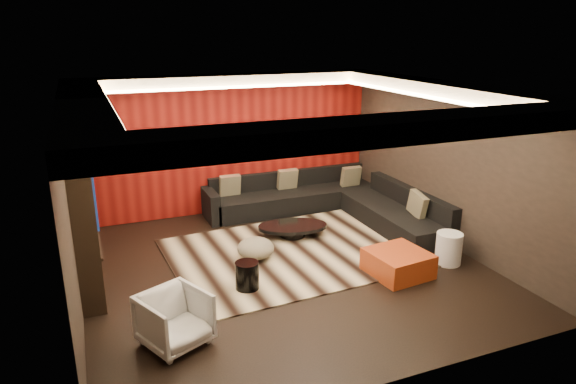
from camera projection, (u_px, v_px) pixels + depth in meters
name	position (u px, v px, depth m)	size (l,w,h in m)	color
floor	(285.00, 268.00, 8.14)	(6.00, 6.00, 0.02)	black
ceiling	(284.00, 88.00, 7.29)	(6.00, 6.00, 0.02)	silver
wall_back	(229.00, 144.00, 10.37)	(6.00, 0.02, 2.80)	black
wall_left	(69.00, 208.00, 6.63)	(0.02, 6.00, 2.80)	black
wall_right	(447.00, 164.00, 8.80)	(0.02, 6.00, 2.80)	black
red_feature_wall	(230.00, 144.00, 10.34)	(5.98, 0.05, 2.78)	#6B0C0A
soffit_back	(231.00, 80.00, 9.71)	(6.00, 0.60, 0.22)	silver
soffit_front	(389.00, 129.00, 4.94)	(6.00, 0.60, 0.22)	silver
soffit_left	(82.00, 107.00, 6.35)	(0.60, 4.80, 0.22)	silver
soffit_right	(439.00, 89.00, 8.30)	(0.60, 4.80, 0.22)	silver
cove_back	(237.00, 87.00, 9.43)	(4.80, 0.08, 0.04)	#FFD899
cove_front	(370.00, 132.00, 5.27)	(4.80, 0.08, 0.04)	#FFD899
cove_left	(112.00, 113.00, 6.50)	(0.08, 4.80, 0.04)	#FFD899
cove_right	(421.00, 96.00, 8.20)	(0.08, 4.80, 0.04)	#FFD899
tv_surround	(84.00, 214.00, 7.31)	(0.30, 2.00, 2.20)	black
tv_screen	(93.00, 189.00, 7.26)	(0.04, 1.30, 0.80)	black
tv_shelf	(99.00, 238.00, 7.49)	(0.04, 1.60, 0.04)	black
rug	(292.00, 253.00, 8.67)	(4.00, 3.00, 0.02)	#BDAD8A
coffee_table	(293.00, 230.00, 9.32)	(1.26, 1.26, 0.21)	black
drum_stool	(247.00, 275.00, 7.40)	(0.35, 0.35, 0.41)	black
striped_pouf	(256.00, 248.00, 8.40)	(0.61, 0.61, 0.33)	beige
white_side_table	(449.00, 248.00, 8.22)	(0.41, 0.41, 0.52)	white
orange_ottoman	(398.00, 263.00, 7.87)	(0.84, 0.84, 0.37)	#AB2B16
armchair	(175.00, 319.00, 6.07)	(0.71, 0.73, 0.66)	silver
sectional_sofa	(330.00, 204.00, 10.33)	(3.65, 3.50, 0.75)	black
throw_pillows	(319.00, 185.00, 10.29)	(3.05, 2.77, 0.50)	beige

